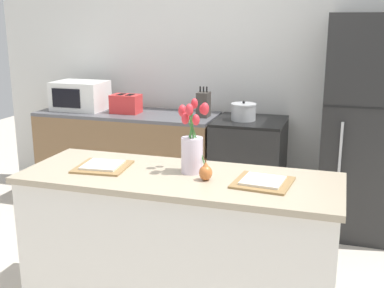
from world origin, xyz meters
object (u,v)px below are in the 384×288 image
(flower_vase, at_px, (192,146))
(plate_setting_right, at_px, (263,182))
(stove_range, at_px, (248,170))
(knife_block, at_px, (203,104))
(cooking_pot, at_px, (243,112))
(toaster, at_px, (126,104))
(microwave, at_px, (80,96))
(plate_setting_left, at_px, (103,166))
(pear_figurine, at_px, (206,172))
(refrigerator, at_px, (366,128))

(flower_vase, relative_size, plate_setting_right, 1.29)
(stove_range, relative_size, knife_block, 3.34)
(knife_block, bearing_deg, cooking_pot, -5.94)
(stove_range, xyz_separation_m, knife_block, (-0.42, 0.01, 0.56))
(toaster, distance_m, microwave, 0.49)
(plate_setting_right, distance_m, knife_block, 1.80)
(stove_range, xyz_separation_m, plate_setting_right, (0.37, -1.60, 0.45))
(cooking_pot, xyz_separation_m, knife_block, (-0.37, 0.04, 0.04))
(plate_setting_left, distance_m, toaster, 1.68)
(cooking_pot, xyz_separation_m, microwave, (-1.59, 0.03, 0.06))
(stove_range, bearing_deg, cooking_pot, -149.91)
(pear_figurine, height_order, toaster, toaster)
(stove_range, distance_m, microwave, 1.74)
(microwave, bearing_deg, cooking_pot, -1.07)
(refrigerator, relative_size, plate_setting_left, 5.57)
(plate_setting_right, bearing_deg, microwave, 141.62)
(plate_setting_left, height_order, cooking_pot, cooking_pot)
(toaster, height_order, microwave, microwave)
(pear_figurine, distance_m, knife_block, 1.72)
(toaster, bearing_deg, pear_figurine, -52.76)
(stove_range, distance_m, plate_setting_right, 1.70)
(refrigerator, height_order, pear_figurine, refrigerator)
(flower_vase, distance_m, microwave, 2.21)
(pear_figurine, bearing_deg, knife_block, 106.55)
(microwave, bearing_deg, refrigerator, 0.03)
(stove_range, height_order, plate_setting_right, plate_setting_right)
(stove_range, distance_m, flower_vase, 1.64)
(cooking_pot, bearing_deg, plate_setting_left, -108.41)
(flower_vase, height_order, knife_block, flower_vase)
(stove_range, height_order, pear_figurine, pear_figurine)
(microwave, bearing_deg, toaster, -3.07)
(flower_vase, relative_size, pear_figurine, 3.47)
(plate_setting_right, bearing_deg, toaster, 134.23)
(stove_range, height_order, refrigerator, refrigerator)
(plate_setting_left, bearing_deg, stove_range, 70.24)
(refrigerator, xyz_separation_m, knife_block, (-1.37, 0.01, 0.12))
(flower_vase, relative_size, microwave, 0.86)
(plate_setting_right, height_order, cooking_pot, cooking_pot)
(cooking_pot, bearing_deg, plate_setting_right, -74.79)
(refrigerator, xyz_separation_m, microwave, (-2.59, -0.00, 0.14))
(refrigerator, height_order, knife_block, refrigerator)
(plate_setting_left, distance_m, knife_block, 1.62)
(refrigerator, distance_m, plate_setting_left, 2.21)
(microwave, xyz_separation_m, knife_block, (1.22, 0.01, -0.02))
(flower_vase, height_order, microwave, flower_vase)
(pear_figurine, bearing_deg, cooking_pot, 94.28)
(pear_figurine, xyz_separation_m, microwave, (-1.71, 1.64, 0.10))
(pear_figurine, relative_size, plate_setting_right, 0.37)
(refrigerator, xyz_separation_m, pear_figurine, (-0.88, -1.64, 0.04))
(refrigerator, xyz_separation_m, toaster, (-2.11, -0.03, 0.09))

